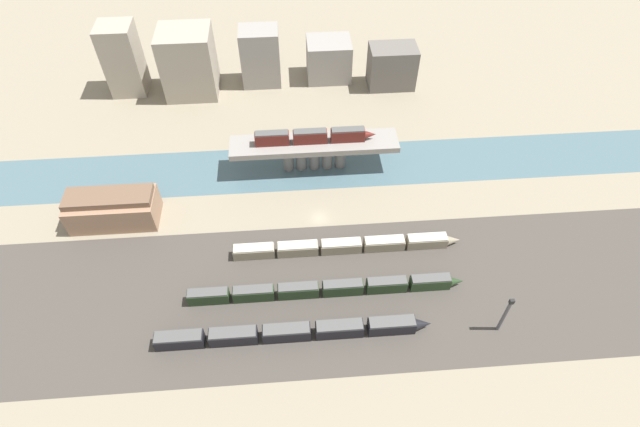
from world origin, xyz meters
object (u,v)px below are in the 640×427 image
(train_on_bridge, at_px, (314,136))
(train_yard_far, at_px, (347,246))
(signal_tower, at_px, (505,315))
(train_yard_mid, at_px, (325,289))
(train_yard_near, at_px, (293,332))
(warehouse_building, at_px, (113,208))

(train_on_bridge, bearing_deg, train_yard_far, -79.08)
(train_on_bridge, height_order, train_yard_far, train_on_bridge)
(signal_tower, bearing_deg, train_on_bridge, 123.66)
(train_yard_mid, relative_size, train_yard_far, 1.13)
(train_yard_mid, distance_m, train_yard_far, 14.18)
(train_yard_near, bearing_deg, warehouse_building, 140.08)
(train_yard_near, bearing_deg, train_on_bridge, 81.29)
(train_yard_mid, bearing_deg, train_on_bridge, 89.47)
(train_on_bridge, distance_m, warehouse_building, 57.17)
(train_yard_mid, relative_size, signal_tower, 5.44)
(train_yard_far, xyz_separation_m, signal_tower, (31.59, -24.88, 4.45))
(train_yard_near, bearing_deg, train_yard_far, 58.00)
(warehouse_building, distance_m, signal_tower, 100.18)
(train_yard_mid, xyz_separation_m, warehouse_building, (-53.78, 27.54, 2.68))
(train_yard_mid, height_order, train_yard_far, train_yard_mid)
(train_yard_far, distance_m, signal_tower, 40.46)
(train_yard_near, relative_size, train_yard_far, 1.05)
(train_yard_mid, xyz_separation_m, signal_tower, (38.13, -12.30, 4.25))
(train_yard_near, height_order, train_yard_mid, train_yard_near)
(train_on_bridge, bearing_deg, train_yard_near, -98.71)
(train_yard_mid, bearing_deg, train_yard_far, 62.56)
(train_on_bridge, distance_m, signal_tower, 68.27)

